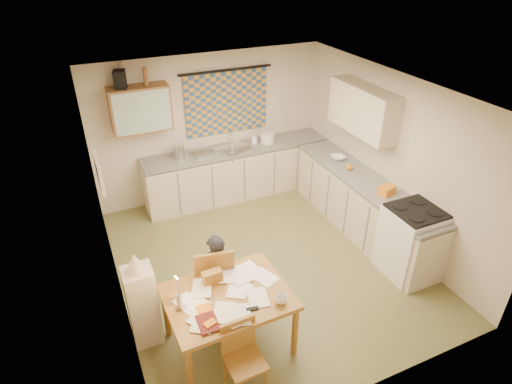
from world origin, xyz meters
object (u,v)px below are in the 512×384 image
stove (410,241)px  chair_far (214,289)px  dining_table (229,320)px  counter_back (238,172)px  person (217,274)px  shelf_stand (143,306)px  counter_right (362,206)px

stove → chair_far: 2.70m
dining_table → chair_far: bearing=85.2°
counter_back → dining_table: size_ratio=2.48×
stove → person: (-2.64, 0.38, 0.06)m
stove → shelf_stand: size_ratio=0.98×
counter_back → stove: stove is taller
counter_back → stove: 3.20m
dining_table → shelf_stand: 0.96m
counter_right → chair_far: size_ratio=2.92×
chair_far → person: size_ratio=0.89×
stove → shelf_stand: (-3.54, 0.28, 0.01)m
shelf_stand → dining_table: bearing=-28.7°
counter_back → counter_right: same height
counter_back → shelf_stand: (-2.21, -2.63, 0.06)m
stove → dining_table: size_ratio=0.76×
counter_back → dining_table: counter_back is taller
person → shelf_stand: (-0.90, -0.10, -0.05)m
counter_back → counter_right: 2.28m
person → shelf_stand: 0.91m
chair_far → shelf_stand: (-0.87, -0.13, 0.20)m
counter_back → dining_table: bearing=-113.9°
dining_table → stove: bearing=2.4°
counter_right → dining_table: (-2.70, -1.24, -0.07)m
counter_back → counter_right: size_ratio=1.12×
chair_far → person: bearing=141.7°
counter_right → shelf_stand: 3.63m
counter_right → chair_far: 2.75m
counter_back → counter_right: bearing=-54.2°
stove → person: size_ratio=0.89×
chair_far → shelf_stand: bearing=19.5°
dining_table → person: 0.59m
stove → shelf_stand: shelf_stand is taller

